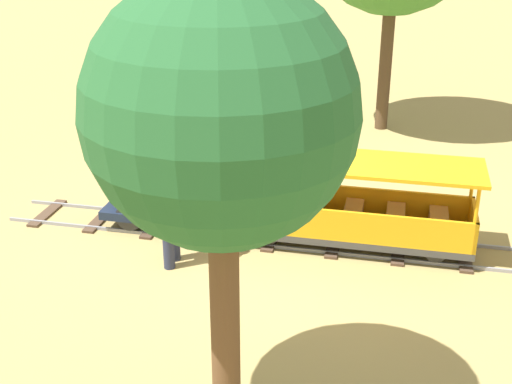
% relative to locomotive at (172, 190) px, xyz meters
% --- Properties ---
extents(ground_plane, '(60.00, 60.00, 0.00)m').
position_rel_locomotive_xyz_m(ground_plane, '(0.00, -1.09, -0.48)').
color(ground_plane, '#A38C51').
extents(track, '(0.76, 6.40, 0.04)m').
position_rel_locomotive_xyz_m(track, '(0.00, -1.20, -0.47)').
color(track, gray).
rests_on(track, ground_plane).
extents(locomotive, '(0.72, 1.45, 1.06)m').
position_rel_locomotive_xyz_m(locomotive, '(0.00, 0.00, 0.00)').
color(locomotive, '#192338').
rests_on(locomotive, ground_plane).
extents(passenger_car, '(0.82, 2.70, 0.97)m').
position_rel_locomotive_xyz_m(passenger_car, '(0.00, -2.10, -0.06)').
color(passenger_car, '#3F3F3F').
rests_on(passenger_car, ground_plane).
extents(conductor_person, '(0.30, 0.30, 1.62)m').
position_rel_locomotive_xyz_m(conductor_person, '(-0.83, -0.27, 0.47)').
color(conductor_person, '#282D47').
rests_on(conductor_person, ground_plane).
extents(park_bench, '(1.36, 0.72, 0.82)m').
position_rel_locomotive_xyz_m(park_bench, '(2.55, -0.41, -0.07)').
color(park_bench, brown).
rests_on(park_bench, ground_plane).
extents(oak_tree_near, '(1.72, 1.72, 3.28)m').
position_rel_locomotive_xyz_m(oak_tree_near, '(-3.03, -1.46, 1.92)').
color(oak_tree_near, brown).
rests_on(oak_tree_near, ground_plane).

